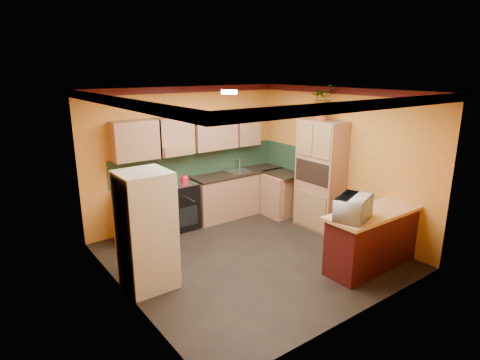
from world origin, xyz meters
The scene contains 15 objects.
room_shell centered at (0.02, 0.28, 2.09)m, with size 4.24×4.24×2.72m.
base_cabinets_back centered at (0.27, 1.80, 0.44)m, with size 3.65×0.60×0.88m, color #A87B59.
countertop_back centered at (0.27, 1.80, 0.90)m, with size 3.65×0.62×0.04m, color black.
stove centered at (-0.35, 1.80, 0.46)m, with size 0.58×0.58×0.91m, color black.
kettle centered at (-0.25, 1.75, 1.00)m, with size 0.17×0.17×0.18m, color #B90C22, non-canonical shape.
sink centered at (1.05, 1.80, 0.94)m, with size 0.48×0.40×0.03m, color silver.
base_cabinets_right centered at (1.80, 1.17, 0.44)m, with size 0.60×0.80×0.88m, color #A87B59.
countertop_right centered at (1.80, 1.17, 0.90)m, with size 0.62×0.80×0.04m, color black.
fridge centered at (-1.75, 0.14, 0.85)m, with size 0.68×0.66×1.70m, color silver.
pantry centered at (1.85, 0.23, 1.05)m, with size 0.48×0.90×2.10m, color #A87B59.
fern_pot centered at (1.85, 0.28, 2.18)m, with size 0.22×0.22×0.16m, color #A14627.
fern centered at (1.85, 0.28, 2.50)m, with size 0.44×0.38×0.49m, color #A87B59.
breakfast_bar centered at (1.39, -1.40, 0.44)m, with size 1.80×0.55×0.88m, color #471012.
bar_top centered at (1.39, -1.40, 0.91)m, with size 1.90×0.65×0.05m, color tan.
microwave centered at (0.77, -1.40, 1.10)m, with size 0.60×0.41×0.33m, color silver.
Camera 1 is at (-3.77, -4.81, 3.03)m, focal length 30.00 mm.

